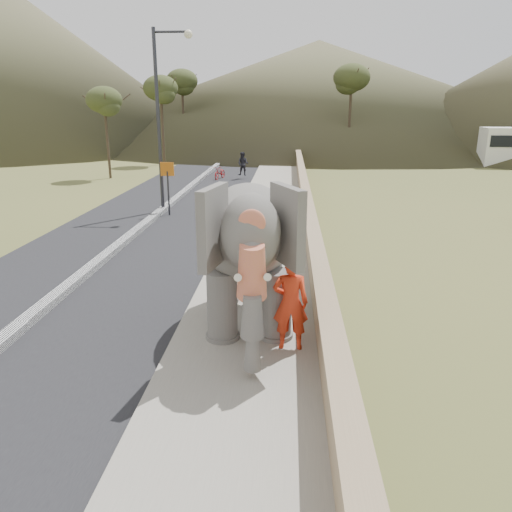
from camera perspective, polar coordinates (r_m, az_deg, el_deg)
The scene contains 11 objects.
ground at distance 10.59m, azimuth -1.39°, elevation -10.11°, with size 160.00×160.00×0.00m, color olive.
road at distance 20.82m, azimuth -12.77°, elevation 3.13°, with size 7.00×120.00×0.03m, color black.
median at distance 20.80m, azimuth -12.78°, elevation 3.39°, with size 0.35×120.00×0.22m, color black.
walkway at distance 19.98m, azimuth 1.14°, elevation 3.16°, with size 3.00×120.00×0.15m, color #9E9687.
parapet at distance 19.87m, azimuth 5.91°, elevation 4.40°, with size 0.30×120.00×1.10m, color tan.
lamppost at distance 23.44m, azimuth -10.44°, elevation 16.75°, with size 1.76×0.36×8.00m.
signboard at distance 22.78m, azimuth -10.06°, elevation 8.62°, with size 0.60×0.08×2.40m.
hill_far at distance 79.54m, azimuth 7.05°, elevation 18.29°, with size 80.00×80.00×14.00m, color brown.
elephant_and_man at distance 10.90m, azimuth -0.88°, elevation 0.60°, with size 2.70×4.67×3.22m.
motorcyclist at distance 34.21m, azimuth -2.89°, elevation 9.95°, with size 2.51×1.71×1.82m.
trees at distance 42.28m, azimuth 10.29°, elevation 15.37°, with size 47.29×41.81×8.76m.
Camera 1 is at (0.86, -9.40, 4.79)m, focal length 35.00 mm.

